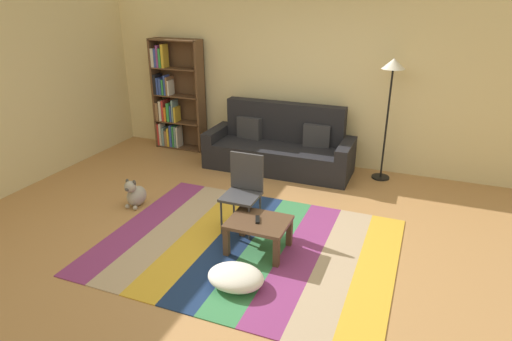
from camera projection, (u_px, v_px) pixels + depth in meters
The scene contains 12 objects.
ground_plane at pixel (241, 230), 5.15m from camera, with size 14.00×14.00×0.00m, color #B27F4C.
back_wall at pixel (305, 77), 6.82m from camera, with size 6.80×0.10×2.70m, color beige.
left_wall at pixel (48, 83), 6.44m from camera, with size 0.10×5.50×2.70m, color beige.
rug at pixel (248, 246), 4.83m from camera, with size 3.13×2.44×0.01m.
couch at pixel (280, 148), 6.83m from camera, with size 2.26×0.80×1.00m.
bookshelf at pixel (173, 100), 7.58m from camera, with size 0.90×0.28×1.88m.
coffee_table at pixel (259, 226), 4.64m from camera, with size 0.63×0.51×0.35m.
pouf at pixel (236, 277), 4.14m from camera, with size 0.55×0.43×0.18m, color white.
dog at pixel (135, 194), 5.68m from camera, with size 0.22×0.35×0.40m.
standing_lamp at pixel (392, 80), 6.03m from camera, with size 0.32×0.32×1.76m.
tv_remote at pixel (258, 220), 4.62m from camera, with size 0.04×0.15×0.02m, color black.
folding_chair at pixel (244, 186), 5.02m from camera, with size 0.40×0.40×0.90m.
Camera 1 is at (1.82, -4.11, 2.61)m, focal length 30.84 mm.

